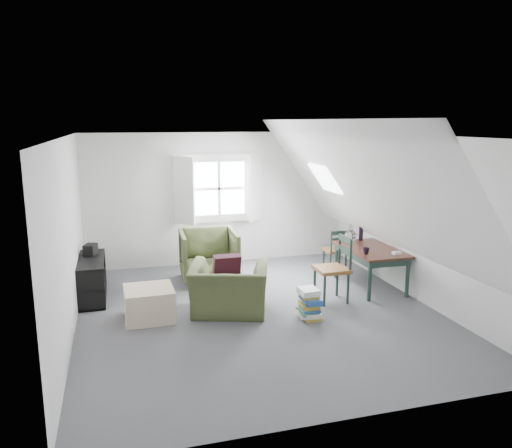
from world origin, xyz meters
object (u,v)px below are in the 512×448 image
object	(u,v)px
ottoman	(149,303)
magazine_stack	(310,304)
dining_chair_far	(336,250)
armchair_far	(209,280)
media_shelf	(92,281)
armchair_near	(229,312)
dining_chair_near	(334,268)
dining_table	(371,253)

from	to	relation	value
ottoman	magazine_stack	xyz separation A→B (m)	(2.14, -0.61, -0.00)
dining_chair_far	magazine_stack	distance (m)	2.33
armchair_far	media_shelf	size ratio (longest dim) A/B	0.79
armchair_near	dining_chair_near	world-z (taller)	dining_chair_near
armchair_far	ottoman	distance (m)	1.85
dining_chair_near	dining_chair_far	bearing A→B (deg)	169.78
dining_chair_near	media_shelf	distance (m)	3.73
dining_chair_near	magazine_stack	distance (m)	0.89
armchair_near	magazine_stack	bearing A→B (deg)	170.51
dining_table	ottoman	bearing A→B (deg)	-171.89
armchair_near	magazine_stack	distance (m)	1.17
dining_table	magazine_stack	size ratio (longest dim) A/B	3.08
media_shelf	ottoman	bearing A→B (deg)	-56.80
armchair_near	armchair_far	bearing A→B (deg)	-71.92
armchair_near	armchair_far	distance (m)	1.54
armchair_near	dining_chair_near	size ratio (longest dim) A/B	1.08
magazine_stack	armchair_near	bearing A→B (deg)	152.66
dining_chair_far	dining_chair_near	bearing A→B (deg)	55.29
dining_table	media_shelf	size ratio (longest dim) A/B	1.08
dining_table	media_shelf	xyz separation A→B (m)	(-4.40, 0.67, -0.29)
ottoman	media_shelf	size ratio (longest dim) A/B	0.54
armchair_near	dining_chair_far	world-z (taller)	dining_chair_far
ottoman	media_shelf	distance (m)	1.32
media_shelf	armchair_near	bearing A→B (deg)	-34.47
armchair_near	dining_table	world-z (taller)	dining_table
dining_chair_near	media_shelf	world-z (taller)	dining_chair_near
armchair_near	media_shelf	world-z (taller)	media_shelf
armchair_far	dining_table	world-z (taller)	dining_table
armchair_near	armchair_far	xyz separation A→B (m)	(-0.01, 1.54, 0.00)
dining_chair_far	media_shelf	xyz separation A→B (m)	(-4.22, -0.28, -0.13)
media_shelf	magazine_stack	size ratio (longest dim) A/B	2.85
armchair_far	dining_chair_far	world-z (taller)	dining_chair_far
armchair_near	dining_chair_far	bearing A→B (deg)	-130.72
magazine_stack	armchair_far	bearing A→B (deg)	116.43
ottoman	dining_chair_far	distance (m)	3.67
media_shelf	magazine_stack	distance (m)	3.38
armchair_near	magazine_stack	xyz separation A→B (m)	(1.02, -0.53, 0.22)
dining_table	media_shelf	distance (m)	4.46
armchair_far	dining_table	xyz separation A→B (m)	(2.49, -1.08, 0.58)
dining_chair_near	magazine_stack	size ratio (longest dim) A/B	2.33
dining_chair_far	dining_chair_near	size ratio (longest dim) A/B	0.80
dining_chair_far	magazine_stack	size ratio (longest dim) A/B	1.85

